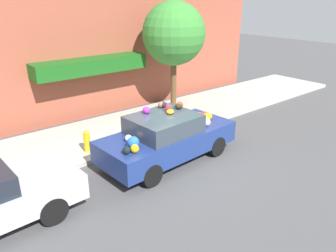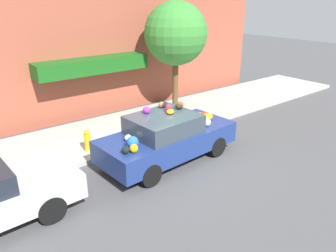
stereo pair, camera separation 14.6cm
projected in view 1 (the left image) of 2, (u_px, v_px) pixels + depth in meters
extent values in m
plane|color=#4C4C4F|center=(166.00, 158.00, 9.94)|extent=(60.00, 60.00, 0.00)
cube|color=#B2ADA3|center=(119.00, 130.00, 11.86)|extent=(24.00, 3.20, 0.14)
cube|color=#9E4C38|center=(86.00, 58.00, 12.63)|extent=(18.00, 0.30, 4.73)
cube|color=#195919|center=(91.00, 66.00, 12.22)|extent=(4.37, 0.90, 0.55)
cylinder|color=brown|center=(173.00, 83.00, 13.61)|extent=(0.24, 0.24, 2.21)
sphere|color=#388433|center=(174.00, 34.00, 12.87)|extent=(2.50, 2.50, 2.50)
cylinder|color=gold|center=(87.00, 143.00, 9.99)|extent=(0.20, 0.20, 0.55)
sphere|color=gold|center=(86.00, 133.00, 9.86)|extent=(0.18, 0.18, 0.18)
cube|color=navy|center=(168.00, 141.00, 9.64)|extent=(4.27, 1.98, 0.63)
cube|color=#333D47|center=(164.00, 124.00, 9.32)|extent=(1.97, 1.64, 0.51)
cylinder|color=black|center=(180.00, 131.00, 11.11)|extent=(0.63, 0.22, 0.62)
cylinder|color=black|center=(217.00, 146.00, 10.02)|extent=(0.63, 0.22, 0.62)
cylinder|color=black|center=(117.00, 155.00, 9.49)|extent=(0.63, 0.22, 0.62)
cylinder|color=black|center=(152.00, 175.00, 8.39)|extent=(0.63, 0.22, 0.62)
sphere|color=white|center=(206.00, 122.00, 9.85)|extent=(0.36, 0.36, 0.26)
sphere|color=orange|center=(135.00, 149.00, 8.16)|extent=(0.25, 0.25, 0.22)
ellipsoid|color=red|center=(169.00, 108.00, 9.48)|extent=(0.20, 0.19, 0.22)
ellipsoid|color=red|center=(180.00, 105.00, 9.77)|extent=(0.24, 0.22, 0.22)
sphere|color=black|center=(126.00, 150.00, 8.09)|extent=(0.28, 0.28, 0.20)
sphere|color=brown|center=(189.00, 118.00, 10.04)|extent=(0.43, 0.43, 0.34)
sphere|color=black|center=(163.00, 105.00, 9.83)|extent=(0.20, 0.20, 0.17)
sphere|color=white|center=(129.00, 138.00, 8.79)|extent=(0.27, 0.27, 0.19)
sphere|color=yellow|center=(197.00, 117.00, 10.35)|extent=(0.24, 0.24, 0.18)
ellipsoid|color=orange|center=(170.00, 112.00, 9.34)|extent=(0.32, 0.32, 0.13)
ellipsoid|color=black|center=(179.00, 106.00, 9.75)|extent=(0.34, 0.32, 0.19)
ellipsoid|color=#8C5A3F|center=(196.00, 119.00, 10.12)|extent=(0.46, 0.41, 0.20)
sphere|color=brown|center=(161.00, 105.00, 9.85)|extent=(0.26, 0.26, 0.19)
ellipsoid|color=#F3A416|center=(207.00, 116.00, 10.33)|extent=(0.39, 0.36, 0.23)
sphere|color=blue|center=(133.00, 142.00, 8.39)|extent=(0.32, 0.32, 0.32)
sphere|color=purple|center=(146.00, 110.00, 9.36)|extent=(0.29, 0.29, 0.21)
sphere|color=black|center=(177.00, 114.00, 10.48)|extent=(0.32, 0.32, 0.26)
sphere|color=orange|center=(199.00, 114.00, 10.65)|extent=(0.20, 0.20, 0.14)
sphere|color=red|center=(204.00, 115.00, 10.43)|extent=(0.27, 0.27, 0.24)
cylinder|color=black|center=(26.00, 182.00, 8.09)|extent=(0.64, 0.21, 0.63)
cylinder|color=black|center=(53.00, 211.00, 7.00)|extent=(0.64, 0.21, 0.63)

